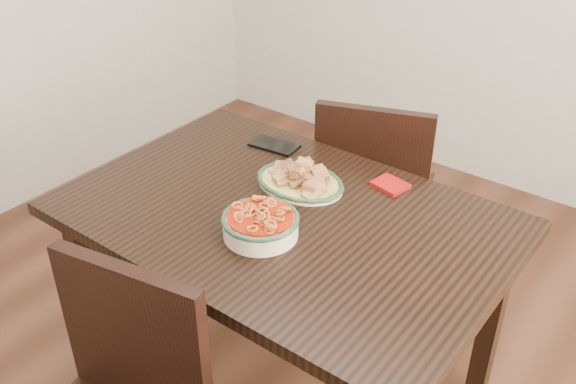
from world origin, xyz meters
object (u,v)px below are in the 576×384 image
Objects in this scene: dining_table at (284,236)px; noodle_bowl at (261,222)px; chair_far at (374,190)px; smartphone at (274,145)px; fish_plate at (300,173)px.

dining_table is 5.88× the size of noodle_bowl.
smartphone is at bearing 33.77° from chair_far.
fish_plate is 1.31× the size of noodle_bowl.
noodle_bowl is 0.54m from smartphone.
chair_far is 0.56m from fish_plate.
fish_plate is at bearing 69.24° from chair_far.
chair_far is (-0.05, 0.63, -0.16)m from dining_table.
fish_plate is (-0.01, -0.48, 0.30)m from chair_far.
fish_plate is 0.29m from noodle_bowl.
fish_plate is at bearing 109.08° from dining_table.
chair_far reaches higher than smartphone.
noodle_bowl is 1.31× the size of smartphone.
chair_far is 5.28× the size of smartphone.
noodle_bowl is (0.07, -0.76, 0.29)m from chair_far.
smartphone is (-0.23, 0.16, -0.04)m from fish_plate.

